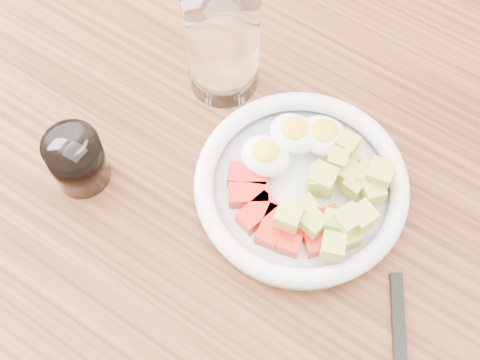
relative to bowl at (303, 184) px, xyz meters
name	(u,v)px	position (x,y,z in m)	size (l,w,h in m)	color
ground	(241,348)	(-0.05, -0.05, -0.79)	(4.00, 4.00, 0.00)	brown
dining_table	(242,236)	(-0.05, -0.05, -0.12)	(1.50, 0.90, 0.77)	brown
bowl	(303,184)	(0.00, 0.00, 0.00)	(0.24, 0.24, 0.06)	white
fork	(399,342)	(0.17, -0.09, -0.02)	(0.11, 0.17, 0.01)	black
water_glass	(223,41)	(-0.16, 0.08, 0.05)	(0.08, 0.08, 0.15)	white
coffee_glass	(77,160)	(-0.22, -0.12, 0.01)	(0.06, 0.06, 0.07)	white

